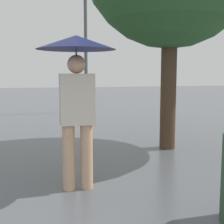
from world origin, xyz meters
name	(u,v)px	position (x,y,z in m)	size (l,w,h in m)	color
pedestrian	(77,74)	(0.17, 3.14, 1.40)	(0.93, 0.93, 1.84)	tan
street_lamp	(85,10)	(1.48, 10.52, 3.55)	(0.40, 0.40, 4.99)	#515456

